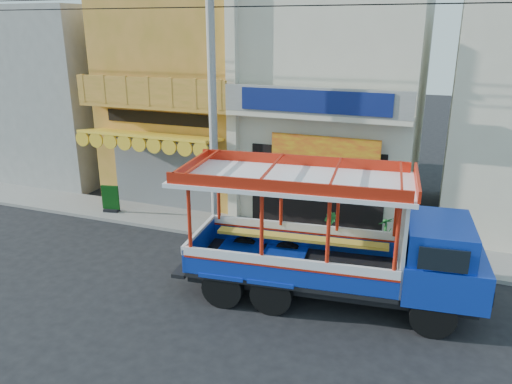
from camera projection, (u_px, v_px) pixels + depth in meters
The scene contains 11 objects.
ground at pixel (198, 285), 13.72m from camera, with size 90.00×90.00×0.00m, color black.
sidewalk at pixel (251, 230), 17.25m from camera, with size 30.00×2.00×0.12m, color slate.
shophouse_left at pixel (196, 93), 20.84m from camera, with size 6.00×7.50×8.24m.
shophouse_right at pixel (338, 100), 18.81m from camera, with size 6.00×6.75×8.24m.
party_pilaster at pixel (233, 111), 17.10m from camera, with size 0.35×0.30×8.00m, color beige.
filler_building_left at pixel (64, 93), 23.34m from camera, with size 6.00×6.00×7.60m, color gray.
utility_pole at pixel (216, 85), 15.35m from camera, with size 28.00×0.26×9.00m.
songthaew_truck at pixel (350, 242), 12.32m from camera, with size 7.73×3.21×3.51m.
green_sign at pixel (111, 201), 18.70m from camera, with size 0.66×0.40×1.02m.
potted_plant_b at pixel (329, 226), 16.23m from camera, with size 0.50×0.40×0.91m, color #1C6325.
potted_plant_c at pixel (386, 231), 15.82m from camera, with size 0.52×0.52×0.93m, color #1C6325.
Camera 1 is at (5.86, -10.84, 6.74)m, focal length 35.00 mm.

